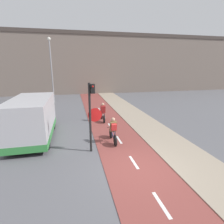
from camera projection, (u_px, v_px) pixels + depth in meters
The scene contains 9 objects.
ground_plane at pixel (138, 169), 7.23m from camera, with size 120.00×120.00×0.00m, color #5B5B60.
bike_lane at pixel (138, 169), 7.23m from camera, with size 2.76×60.00×0.02m.
sidewalk_strip at pixel (192, 161), 7.77m from camera, with size 2.40×60.00×0.05m.
building_row_background at pixel (87, 64), 28.19m from camera, with size 60.00×5.20×9.03m.
traffic_light_pole at pixel (92, 111), 8.24m from camera, with size 0.67×0.26×3.40m.
street_lamp_far at pixel (51, 64), 19.46m from camera, with size 0.36×0.36×7.17m.
cyclist_near at pixel (113, 130), 9.61m from camera, with size 0.46×1.70×1.43m.
cyclist_far at pixel (103, 113), 13.44m from camera, with size 0.46×1.69×1.43m.
van at pixel (32, 120), 9.94m from camera, with size 2.06×4.71×2.39m.
Camera 1 is at (-2.45, -6.00, 4.11)m, focal length 28.00 mm.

